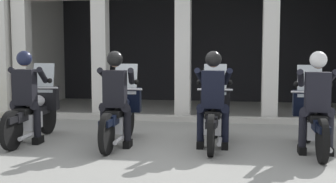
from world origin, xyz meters
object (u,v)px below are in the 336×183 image
(motorcycle_far_left, at_px, (34,112))
(motorcycle_center_left, at_px, (120,114))
(police_officer_center_left, at_px, (115,91))
(police_officer_center_right, at_px, (213,91))
(motorcycle_far_right, at_px, (313,119))
(police_officer_far_right, at_px, (317,94))
(police_officer_far_left, at_px, (26,89))
(motorcycle_center_right, at_px, (214,115))

(motorcycle_far_left, distance_m, motorcycle_center_left, 1.59)
(police_officer_center_left, xyz_separation_m, police_officer_center_right, (1.59, 0.14, 0.00))
(motorcycle_far_right, bearing_deg, police_officer_far_right, -108.38)
(motorcycle_far_left, bearing_deg, motorcycle_far_right, -19.88)
(police_officer_far_left, xyz_separation_m, police_officer_center_left, (1.59, -0.05, 0.00))
(police_officer_far_left, distance_m, motorcycle_center_left, 1.66)
(police_officer_center_left, distance_m, motorcycle_far_right, 3.21)
(motorcycle_far_left, bearing_deg, police_officer_center_right, -22.36)
(motorcycle_far_left, relative_size, motorcycle_center_left, 1.00)
(motorcycle_center_left, relative_size, motorcycle_center_right, 1.00)
(motorcycle_far_left, xyz_separation_m, police_officer_center_left, (1.58, -0.34, 0.44))
(motorcycle_center_left, bearing_deg, police_officer_far_right, -20.60)
(police_officer_far_left, bearing_deg, motorcycle_center_left, -10.55)
(motorcycle_far_right, relative_size, police_officer_far_right, 1.29)
(motorcycle_far_right, bearing_deg, motorcycle_center_left, 161.23)
(police_officer_far_right, bearing_deg, police_officer_center_right, 155.56)
(police_officer_far_left, relative_size, motorcycle_center_left, 0.78)
(motorcycle_center_right, bearing_deg, police_officer_center_left, -175.73)
(police_officer_center_left, relative_size, motorcycle_center_right, 0.78)
(motorcycle_center_left, xyz_separation_m, police_officer_center_right, (1.58, -0.14, 0.44))
(police_officer_center_right, relative_size, police_officer_far_right, 1.00)
(police_officer_far_left, bearing_deg, police_officer_far_right, -19.88)
(police_officer_center_right, bearing_deg, motorcycle_far_right, -6.77)
(motorcycle_far_left, bearing_deg, police_officer_center_left, -30.81)
(motorcycle_center_left, xyz_separation_m, motorcycle_far_right, (3.17, -0.04, 0.00))
(motorcycle_center_right, relative_size, police_officer_far_right, 1.29)
(police_officer_far_left, xyz_separation_m, police_officer_center_right, (3.17, 0.09, 0.00))
(police_officer_center_right, distance_m, motorcycle_far_right, 1.65)
(police_officer_center_right, bearing_deg, motorcycle_far_left, 165.77)
(police_officer_far_right, bearing_deg, motorcycle_far_right, 71.62)
(police_officer_far_left, distance_m, motorcycle_center_right, 3.22)
(motorcycle_center_right, bearing_deg, motorcycle_far_left, 170.89)
(police_officer_center_left, bearing_deg, motorcycle_center_right, 0.08)
(motorcycle_far_left, height_order, police_officer_far_left, police_officer_far_left)
(police_officer_center_right, xyz_separation_m, motorcycle_far_right, (1.59, 0.11, -0.44))
(police_officer_center_right, bearing_deg, motorcycle_center_left, 164.14)
(motorcycle_far_right, xyz_separation_m, police_officer_far_right, (-0.00, -0.28, 0.44))
(motorcycle_far_left, height_order, motorcycle_center_left, same)
(police_officer_far_left, distance_m, police_officer_center_right, 3.17)
(motorcycle_center_left, bearing_deg, police_officer_center_right, -20.04)
(police_officer_center_left, bearing_deg, motorcycle_center_left, 74.90)
(police_officer_center_left, distance_m, police_officer_center_right, 1.59)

